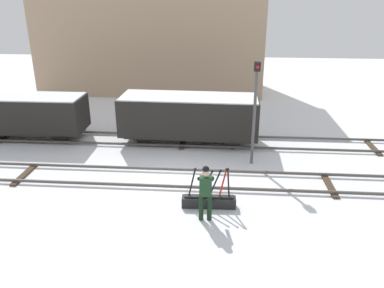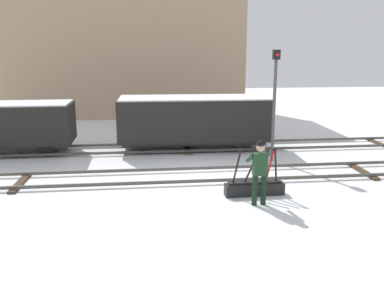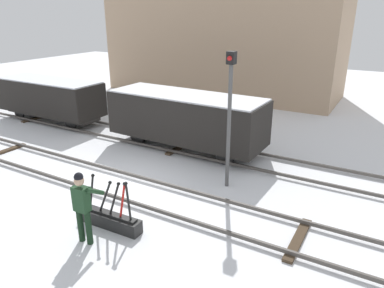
{
  "view_description": "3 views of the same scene",
  "coord_description": "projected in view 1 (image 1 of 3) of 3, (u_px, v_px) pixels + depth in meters",
  "views": [
    {
      "loc": [
        1.78,
        -13.14,
        6.75
      ],
      "look_at": [
        0.71,
        0.35,
        1.38
      ],
      "focal_mm": 36.16,
      "sensor_mm": 36.0,
      "label": 1
    },
    {
      "loc": [
        -1.74,
        -13.41,
        4.38
      ],
      "look_at": [
        -0.02,
        1.92,
        0.74
      ],
      "focal_mm": 38.93,
      "sensor_mm": 36.0,
      "label": 2
    },
    {
      "loc": [
        7.29,
        -7.73,
        5.32
      ],
      "look_at": [
        1.36,
        2.61,
        0.87
      ],
      "focal_mm": 33.42,
      "sensor_mm": 36.0,
      "label": 3
    }
  ],
  "objects": [
    {
      "name": "signal_post",
      "position": [
        255.0,
        104.0,
        15.31
      ],
      "size": [
        0.24,
        0.32,
        4.25
      ],
      "color": "#4C4C4C",
      "rests_on": "ground_plane"
    },
    {
      "name": "apartment_building",
      "position": [
        152.0,
        30.0,
        27.08
      ],
      "size": [
        15.66,
        5.57,
        8.45
      ],
      "color": "tan",
      "rests_on": "ground_plane"
    },
    {
      "name": "rail_worker",
      "position": [
        206.0,
        189.0,
        11.89
      ],
      "size": [
        0.55,
        0.67,
        1.87
      ],
      "rotation": [
        0.0,
        0.0,
        0.03
      ],
      "color": "black",
      "rests_on": "ground_plane"
    },
    {
      "name": "track_siding_near",
      "position": [
        183.0,
        140.0,
        18.46
      ],
      "size": [
        44.0,
        1.94,
        0.18
      ],
      "color": "#4C4742",
      "rests_on": "ground_plane"
    },
    {
      "name": "freight_car_far_end",
      "position": [
        24.0,
        114.0,
        18.6
      ],
      "size": [
        5.83,
        1.95,
        2.14
      ],
      "rotation": [
        0.0,
        0.0,
        0.01
      ],
      "color": "#2D2B28",
      "rests_on": "ground_plane"
    },
    {
      "name": "switch_lever_frame",
      "position": [
        209.0,
        200.0,
        12.9
      ],
      "size": [
        1.81,
        0.42,
        1.45
      ],
      "rotation": [
        0.0,
        0.0,
        0.03
      ],
      "color": "black",
      "rests_on": "ground_plane"
    },
    {
      "name": "freight_car_back_track",
      "position": [
        189.0,
        116.0,
        17.99
      ],
      "size": [
        6.42,
        2.3,
        2.28
      ],
      "rotation": [
        0.0,
        0.0,
        -0.03
      ],
      "color": "#2D2B28",
      "rests_on": "ground_plane"
    },
    {
      "name": "track_main_line",
      "position": [
        173.0,
        178.0,
        14.75
      ],
      "size": [
        44.0,
        1.94,
        0.18
      ],
      "color": "#4C4742",
      "rests_on": "ground_plane"
    },
    {
      "name": "ground_plane",
      "position": [
        173.0,
        180.0,
        14.8
      ],
      "size": [
        60.0,
        60.0,
        0.0
      ],
      "primitive_type": "plane",
      "color": "white"
    }
  ]
}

